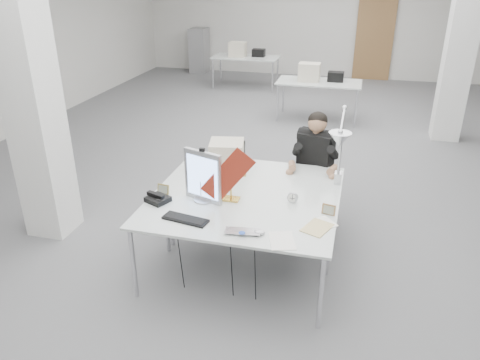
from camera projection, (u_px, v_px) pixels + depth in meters
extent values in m
cube|color=#5A5A5D|center=(280.00, 180.00, 6.72)|extent=(10.00, 14.00, 0.02)
cube|color=silver|center=(329.00, 15.00, 12.19)|extent=(10.00, 0.02, 3.20)
cube|color=white|center=(31.00, 94.00, 4.80)|extent=(0.45, 0.45, 3.20)
cube|color=white|center=(461.00, 45.00, 7.66)|extent=(0.45, 0.45, 3.20)
cube|color=brown|center=(374.00, 39.00, 12.09)|extent=(0.95, 0.08, 2.10)
cube|color=silver|center=(234.00, 217.00, 4.20)|extent=(1.80, 0.90, 0.02)
cube|color=silver|center=(256.00, 177.00, 4.99)|extent=(1.80, 0.90, 0.02)
cube|color=silver|center=(319.00, 82.00, 8.99)|extent=(1.60, 0.80, 0.02)
cube|color=silver|center=(246.00, 57.00, 11.37)|extent=(1.60, 0.80, 0.02)
cube|color=gray|center=(199.00, 51.00, 13.09)|extent=(0.45, 0.55, 1.20)
cube|color=#A7A8AC|center=(203.00, 176.00, 4.38)|extent=(0.40, 0.17, 0.50)
cube|color=maroon|center=(228.00, 176.00, 4.27)|extent=(0.50, 0.13, 0.55)
cube|color=black|center=(185.00, 219.00, 4.13)|extent=(0.43, 0.21, 0.02)
imported|color=#ADACB1|center=(242.00, 235.00, 3.89)|extent=(0.32, 0.23, 0.02)
ellipsoid|color=silver|center=(259.00, 232.00, 3.91)|extent=(0.11, 0.09, 0.04)
cube|color=black|center=(158.00, 199.00, 4.44)|extent=(0.25, 0.24, 0.05)
cube|color=olive|center=(163.00, 189.00, 4.59)|extent=(0.13, 0.05, 0.10)
cube|color=#9E7144|center=(329.00, 209.00, 4.21)|extent=(0.13, 0.06, 0.10)
cylinder|color=#ADACB1|center=(293.00, 198.00, 4.42)|extent=(0.11, 0.04, 0.10)
cube|color=white|center=(282.00, 241.00, 3.82)|extent=(0.27, 0.33, 0.01)
cube|color=#D6BE7F|center=(317.00, 228.00, 4.01)|extent=(0.29, 0.33, 0.01)
cube|color=white|center=(325.00, 223.00, 4.09)|extent=(0.24, 0.24, 0.01)
cube|color=#C0B69F|center=(227.00, 157.00, 5.04)|extent=(0.42, 0.40, 0.34)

